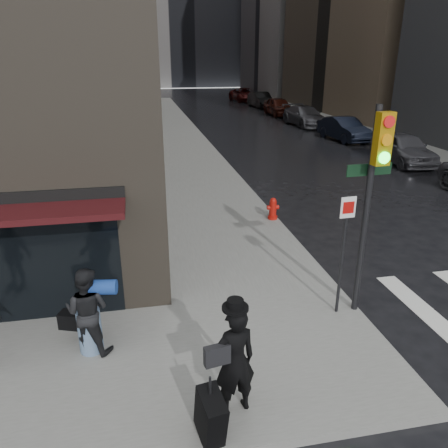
# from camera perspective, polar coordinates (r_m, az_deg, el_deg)

# --- Properties ---
(ground) EXTENTS (140.00, 140.00, 0.00)m
(ground) POSITION_cam_1_polar(r_m,az_deg,el_deg) (8.70, 8.20, -16.69)
(ground) COLOR black
(ground) RESTS_ON ground
(sidewalk_left) EXTENTS (4.00, 50.00, 0.15)m
(sidewalk_left) POSITION_cam_1_polar(r_m,az_deg,el_deg) (33.92, -7.02, 12.20)
(sidewalk_left) COLOR slate
(sidewalk_left) RESTS_ON ground
(sidewalk_right) EXTENTS (3.00, 50.00, 0.15)m
(sidewalk_right) POSITION_cam_1_polar(r_m,az_deg,el_deg) (37.42, 14.57, 12.53)
(sidewalk_right) COLOR slate
(sidewalk_right) RESTS_ON ground
(bldg_right_far) EXTENTS (22.00, 20.00, 25.00)m
(bldg_right_far) POSITION_cam_1_polar(r_m,az_deg,el_deg) (70.80, 14.10, 26.50)
(bldg_right_far) COLOR gray
(bldg_right_far) RESTS_ON ground
(man_overcoat) EXTENTS (1.03, 1.16, 1.99)m
(man_overcoat) POSITION_cam_1_polar(r_m,az_deg,el_deg) (6.76, 0.76, -18.56)
(man_overcoat) COLOR black
(man_overcoat) RESTS_ON ground
(man_jeans) EXTENTS (1.18, 0.94, 1.69)m
(man_jeans) POSITION_cam_1_polar(r_m,az_deg,el_deg) (8.41, -17.43, -10.73)
(man_jeans) COLOR black
(man_jeans) RESTS_ON ground
(traffic_light) EXTENTS (1.08, 0.51, 4.33)m
(traffic_light) POSITION_cam_1_polar(r_m,az_deg,el_deg) (8.91, 18.61, 4.65)
(traffic_light) COLOR black
(traffic_light) RESTS_ON ground
(fire_hydrant) EXTENTS (0.41, 0.32, 0.73)m
(fire_hydrant) POSITION_cam_1_polar(r_m,az_deg,el_deg) (14.71, 6.39, 1.90)
(fire_hydrant) COLOR #AE120A
(fire_hydrant) RESTS_ON ground
(parked_car_1) EXTENTS (2.25, 4.84, 1.60)m
(parked_car_1) POSITION_cam_1_polar(r_m,az_deg,el_deg) (24.81, 22.37, 9.18)
(parked_car_1) COLOR #434248
(parked_car_1) RESTS_ON ground
(parked_car_2) EXTENTS (2.06, 4.73, 1.51)m
(parked_car_2) POSITION_cam_1_polar(r_m,az_deg,el_deg) (30.41, 15.40, 11.88)
(parked_car_2) COLOR black
(parked_car_2) RESTS_ON ground
(parked_car_3) EXTENTS (2.52, 5.41, 1.53)m
(parked_car_3) POSITION_cam_1_polar(r_m,az_deg,el_deg) (36.34, 10.53, 13.70)
(parked_car_3) COLOR #3F3F44
(parked_car_3) RESTS_ON ground
(parked_car_4) EXTENTS (2.02, 4.79, 1.62)m
(parked_car_4) POSITION_cam_1_polar(r_m,az_deg,el_deg) (42.50, 7.15, 14.99)
(parked_car_4) COLOR #3B130B
(parked_car_4) RESTS_ON ground
(parked_car_5) EXTENTS (1.88, 4.93, 1.61)m
(parked_car_5) POSITION_cam_1_polar(r_m,az_deg,el_deg) (48.84, 4.83, 15.87)
(parked_car_5) COLOR black
(parked_car_5) RESTS_ON ground
(parked_car_6) EXTENTS (2.99, 5.78, 1.56)m
(parked_car_6) POSITION_cam_1_polar(r_m,az_deg,el_deg) (55.17, 2.68, 16.50)
(parked_car_6) COLOR #410E0D
(parked_car_6) RESTS_ON ground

